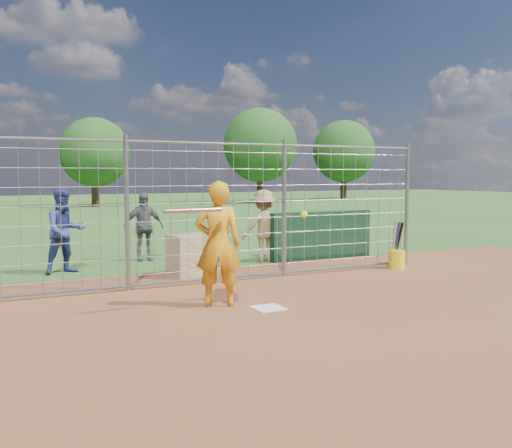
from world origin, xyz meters
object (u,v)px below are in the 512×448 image
bystander_a (65,231)px  bystander_c (264,226)px  batter (218,244)px  bucket_with_bats (397,257)px  bystander_b (143,227)px  equipment_bin (191,255)px

bystander_a → bystander_c: 4.22m
batter → bystander_c: size_ratio=1.16×
bystander_c → bucket_with_bats: size_ratio=1.64×
batter → bystander_b: size_ratio=1.20×
bystander_b → bystander_c: 2.72m
batter → equipment_bin: bearing=-76.3°
bystander_c → bucket_with_bats: bearing=132.2°
equipment_bin → bystander_c: bearing=12.6°
equipment_bin → bystander_b: bearing=83.7°
bystander_b → bystander_a: bearing=-149.7°
batter → bystander_a: 4.28m
batter → bystander_c: 4.43m
bystander_a → bucket_with_bats: bearing=-34.8°
bystander_b → equipment_bin: bearing=-80.4°
equipment_bin → bucket_with_bats: size_ratio=0.82×
bystander_b → equipment_bin: size_ratio=1.94×
batter → bystander_a: bearing=-43.3°
bystander_c → equipment_bin: bearing=23.9°
bucket_with_bats → equipment_bin: bearing=164.9°
bystander_b → bucket_with_bats: bystander_b is taller
bystander_b → bucket_with_bats: bearing=-35.2°
bystander_c → bystander_a: bearing=-6.9°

